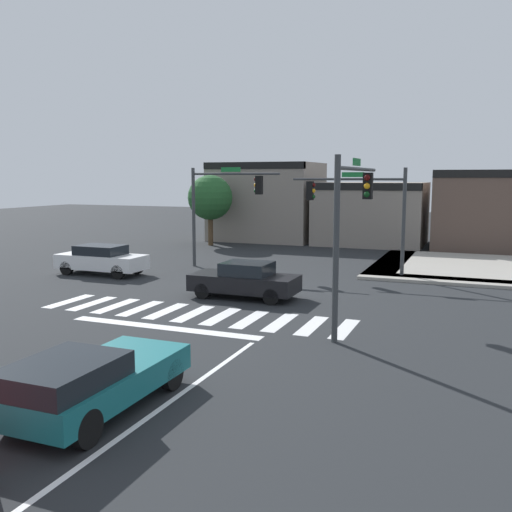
{
  "coord_description": "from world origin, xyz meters",
  "views": [
    {
      "loc": [
        9.33,
        -21.73,
        4.8
      ],
      "look_at": [
        0.24,
        0.92,
        1.38
      ],
      "focal_mm": 39.41,
      "sensor_mm": 36.0,
      "label": 1
    }
  ],
  "objects": [
    {
      "name": "ground_plane",
      "position": [
        0.0,
        0.0,
        0.0
      ],
      "size": [
        120.0,
        120.0,
        0.0
      ],
      "primitive_type": "plane",
      "color": "#232628"
    },
    {
      "name": "crosswalk_near",
      "position": [
        -0.0,
        -4.5,
        0.0
      ],
      "size": [
        11.44,
        2.55,
        0.01
      ],
      "color": "silver",
      "rests_on": "ground_plane"
    },
    {
      "name": "lane_markings",
      "position": [
        1.06,
        -12.74,
        0.0
      ],
      "size": [
        6.8,
        24.25,
        0.01
      ],
      "color": "white",
      "rests_on": "ground_plane"
    },
    {
      "name": "bike_detector_marking",
      "position": [
        1.23,
        -8.35,
        0.0
      ],
      "size": [
        0.9,
        0.9,
        0.01
      ],
      "color": "yellow",
      "rests_on": "ground_plane"
    },
    {
      "name": "curb_corner_northeast",
      "position": [
        8.49,
        9.42,
        0.07
      ],
      "size": [
        10.0,
        10.6,
        0.15
      ],
      "color": "#9E998E",
      "rests_on": "ground_plane"
    },
    {
      "name": "storefront_row",
      "position": [
        1.35,
        19.05,
        2.66
      ],
      "size": [
        23.69,
        6.29,
        5.91
      ],
      "color": "gray",
      "rests_on": "ground_plane"
    },
    {
      "name": "traffic_signal_northeast",
      "position": [
        3.77,
        5.62,
        3.61
      ],
      "size": [
        5.61,
        0.32,
        5.27
      ],
      "rotation": [
        0.0,
        0.0,
        3.14
      ],
      "color": "#383A3D",
      "rests_on": "ground_plane"
    },
    {
      "name": "traffic_signal_southeast",
      "position": [
        5.5,
        -3.88,
        3.85
      ],
      "size": [
        0.32,
        5.83,
        5.45
      ],
      "rotation": [
        0.0,
        0.0,
        1.57
      ],
      "color": "#383A3D",
      "rests_on": "ground_plane"
    },
    {
      "name": "traffic_signal_northwest",
      "position": [
        -3.31,
        5.17,
        3.74
      ],
      "size": [
        5.01,
        0.32,
        5.33
      ],
      "color": "#383A3D",
      "rests_on": "ground_plane"
    },
    {
      "name": "car_black",
      "position": [
        0.66,
        -1.33,
        0.72
      ],
      "size": [
        4.3,
        1.84,
        1.45
      ],
      "rotation": [
        0.0,
        0.0,
        3.14
      ],
      "color": "black",
      "rests_on": "ground_plane"
    },
    {
      "name": "car_white",
      "position": [
        -8.09,
        1.02,
        0.77
      ],
      "size": [
        4.49,
        1.77,
        1.47
      ],
      "color": "white",
      "rests_on": "ground_plane"
    },
    {
      "name": "car_teal",
      "position": [
        2.13,
        -12.82,
        0.72
      ],
      "size": [
        1.91,
        4.4,
        1.35
      ],
      "rotation": [
        0.0,
        0.0,
        1.57
      ],
      "color": "#196B70",
      "rests_on": "ground_plane"
    },
    {
      "name": "roadside_tree",
      "position": [
        -8.5,
        14.0,
        3.38
      ],
      "size": [
        3.16,
        3.16,
        4.98
      ],
      "color": "#4C3823",
      "rests_on": "ground_plane"
    }
  ]
}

